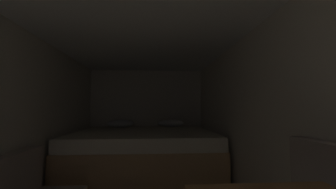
{
  "coord_description": "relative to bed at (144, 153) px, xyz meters",
  "views": [
    {
      "loc": [
        0.17,
        -0.29,
        1.17
      ],
      "look_at": [
        0.37,
        2.7,
        1.37
      ],
      "focal_mm": 22.38,
      "sensor_mm": 36.0,
      "label": 1
    }
  ],
  "objects": [
    {
      "name": "ceiling_slab",
      "position": [
        0.0,
        -1.5,
        1.67
      ],
      "size": [
        2.59,
        5.02,
        0.05
      ],
      "primitive_type": "cube",
      "color": "white",
      "rests_on": "wall_left"
    },
    {
      "name": "wall_right",
      "position": [
        1.27,
        -1.5,
        0.63
      ],
      "size": [
        0.05,
        5.02,
        2.03
      ],
      "primitive_type": "cube",
      "color": "beige",
      "rests_on": "ground"
    },
    {
      "name": "wall_left",
      "position": [
        -1.27,
        -1.5,
        0.63
      ],
      "size": [
        0.05,
        5.02,
        2.03
      ],
      "primitive_type": "cube",
      "color": "beige",
      "rests_on": "ground"
    },
    {
      "name": "bed",
      "position": [
        0.0,
        0.0,
        0.0
      ],
      "size": [
        2.37,
        1.94,
        0.93
      ],
      "color": "tan",
      "rests_on": "ground"
    },
    {
      "name": "wall_back",
      "position": [
        0.0,
        1.03,
        0.63
      ],
      "size": [
        2.59,
        0.05,
        2.03
      ],
      "primitive_type": "cube",
      "color": "beige",
      "rests_on": "ground"
    }
  ]
}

